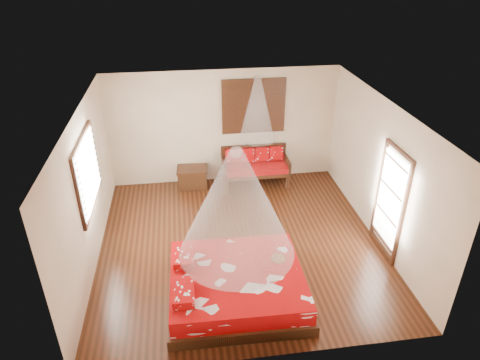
% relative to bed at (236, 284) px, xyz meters
% --- Properties ---
extents(room, '(5.54, 5.54, 2.84)m').
position_rel_bed_xyz_m(room, '(0.28, 1.46, 1.15)').
color(room, black).
rests_on(room, ground).
extents(bed, '(2.33, 2.12, 0.65)m').
position_rel_bed_xyz_m(bed, '(0.00, 0.00, 0.00)').
color(bed, black).
rests_on(bed, floor).
extents(daybed, '(1.62, 0.72, 0.94)m').
position_rel_bed_xyz_m(daybed, '(1.00, 3.84, 0.27)').
color(daybed, black).
rests_on(daybed, floor).
extents(storage_chest, '(0.76, 0.58, 0.50)m').
position_rel_bed_xyz_m(storage_chest, '(-0.54, 3.91, 0.00)').
color(storage_chest, black).
rests_on(storage_chest, floor).
extents(shutter_panel, '(1.52, 0.06, 1.32)m').
position_rel_bed_xyz_m(shutter_panel, '(1.00, 4.18, 1.65)').
color(shutter_panel, black).
rests_on(shutter_panel, wall_back).
extents(window_left, '(0.10, 1.74, 1.34)m').
position_rel_bed_xyz_m(window_left, '(-2.43, 1.66, 1.45)').
color(window_left, black).
rests_on(window_left, wall_left).
extents(glazed_door, '(0.08, 1.02, 2.16)m').
position_rel_bed_xyz_m(glazed_door, '(3.00, 0.86, 0.82)').
color(glazed_door, black).
rests_on(glazed_door, floor).
extents(wine_tray, '(0.24, 0.24, 0.20)m').
position_rel_bed_xyz_m(wine_tray, '(0.77, 0.25, 0.30)').
color(wine_tray, brown).
rests_on(wine_tray, bed).
extents(mosquito_net_main, '(1.84, 1.84, 1.80)m').
position_rel_bed_xyz_m(mosquito_net_main, '(0.02, -0.00, 1.60)').
color(mosquito_net_main, white).
rests_on(mosquito_net_main, ceiling).
extents(mosquito_net_daybed, '(0.83, 0.83, 1.50)m').
position_rel_bed_xyz_m(mosquito_net_daybed, '(1.00, 3.71, 1.75)').
color(mosquito_net_daybed, white).
rests_on(mosquito_net_daybed, ceiling).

